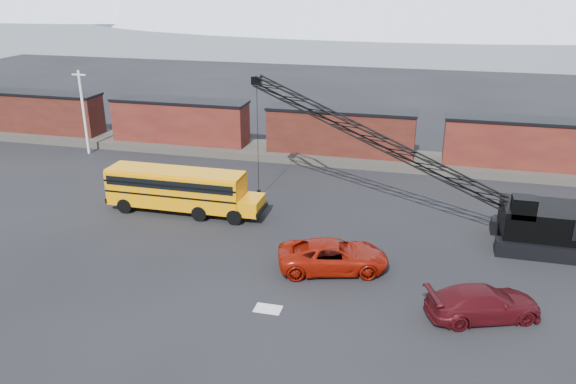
% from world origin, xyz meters
% --- Properties ---
extents(ground, '(160.00, 160.00, 0.00)m').
position_xyz_m(ground, '(0.00, 0.00, 0.00)').
color(ground, black).
rests_on(ground, ground).
extents(gravel_berm, '(120.00, 5.00, 0.70)m').
position_xyz_m(gravel_berm, '(0.00, 22.00, 0.35)').
color(gravel_berm, '#4C463E').
rests_on(gravel_berm, ground).
extents(boxcar_west_far, '(13.70, 3.10, 4.17)m').
position_xyz_m(boxcar_west_far, '(-32.00, 22.00, 2.76)').
color(boxcar_west_far, '#4E1E16').
rests_on(boxcar_west_far, gravel_berm).
extents(boxcar_west_near, '(13.70, 3.10, 4.17)m').
position_xyz_m(boxcar_west_near, '(-16.00, 22.00, 2.76)').
color(boxcar_west_near, '#451513').
rests_on(boxcar_west_near, gravel_berm).
extents(boxcar_mid, '(13.70, 3.10, 4.17)m').
position_xyz_m(boxcar_mid, '(0.00, 22.00, 2.76)').
color(boxcar_mid, '#4E1E16').
rests_on(boxcar_mid, gravel_berm).
extents(boxcar_east_near, '(13.70, 3.10, 4.17)m').
position_xyz_m(boxcar_east_near, '(16.00, 22.00, 2.76)').
color(boxcar_east_near, '#451513').
rests_on(boxcar_east_near, gravel_berm).
extents(utility_pole, '(1.40, 0.24, 8.00)m').
position_xyz_m(utility_pole, '(-24.00, 18.00, 4.15)').
color(utility_pole, silver).
rests_on(utility_pole, ground).
extents(snow_patch, '(1.40, 0.90, 0.02)m').
position_xyz_m(snow_patch, '(0.50, -4.00, 0.01)').
color(snow_patch, silver).
rests_on(snow_patch, ground).
extents(school_bus, '(11.65, 2.65, 3.19)m').
position_xyz_m(school_bus, '(-9.14, 6.77, 1.79)').
color(school_bus, orange).
rests_on(school_bus, ground).
extents(red_pickup, '(7.00, 4.63, 1.79)m').
position_xyz_m(red_pickup, '(3.03, 0.99, 0.89)').
color(red_pickup, maroon).
rests_on(red_pickup, ground).
extents(maroon_suv, '(6.24, 4.32, 1.68)m').
position_xyz_m(maroon_suv, '(11.19, -2.05, 0.84)').
color(maroon_suv, '#450C11').
rests_on(maroon_suv, ground).
extents(crawler_crane, '(22.97, 6.45, 9.60)m').
position_xyz_m(crawler_crane, '(5.02, 8.99, 5.55)').
color(crawler_crane, black).
rests_on(crawler_crane, ground).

